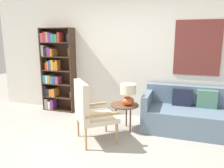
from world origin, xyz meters
TOP-DOWN VIEW (x-y plane):
  - ground_plane at (0.00, 0.00)m, footprint 14.00×14.00m
  - wall_back at (0.03, 2.03)m, footprint 6.40×0.08m
  - bookshelf at (-1.58, 1.85)m, footprint 0.79×0.30m
  - armchair at (-0.14, 0.54)m, footprint 0.86×0.86m
  - couch at (1.54, 1.57)m, footprint 1.84×0.87m
  - side_table at (0.29, 1.20)m, footprint 0.53×0.53m
  - table_lamp at (0.36, 1.17)m, footprint 0.29×0.29m

SIDE VIEW (x-z plane):
  - ground_plane at x=0.00m, z-range 0.00..0.00m
  - couch at x=1.54m, z-range -0.09..0.71m
  - side_table at x=0.29m, z-range 0.20..0.70m
  - armchair at x=-0.14m, z-range 0.06..1.11m
  - table_lamp at x=0.36m, z-range 0.53..0.93m
  - bookshelf at x=-1.58m, z-range 0.03..1.99m
  - wall_back at x=0.03m, z-range 0.00..2.70m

